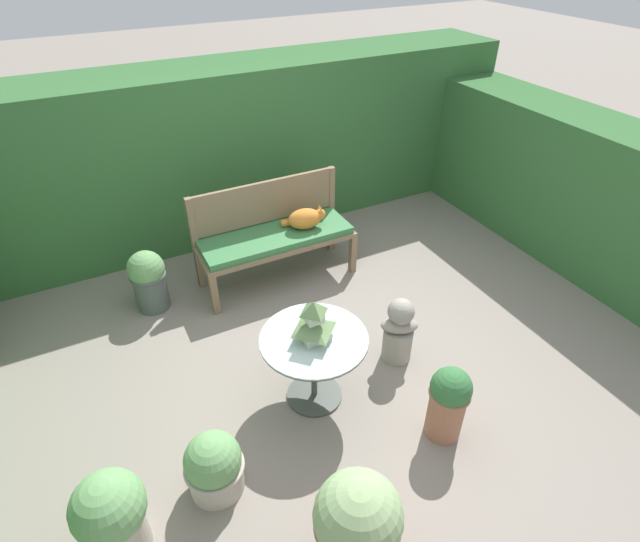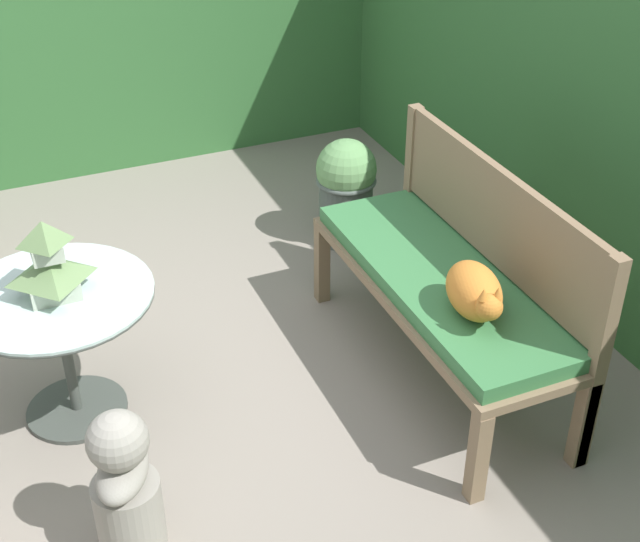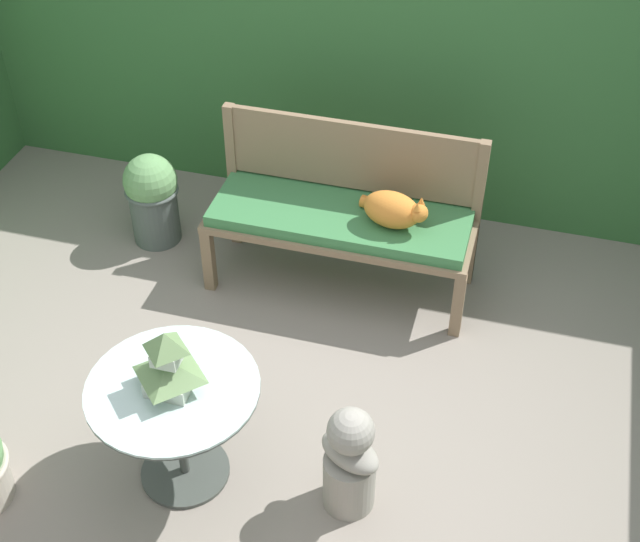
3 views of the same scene
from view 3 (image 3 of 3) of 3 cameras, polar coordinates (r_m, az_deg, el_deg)
name	(u,v)px [view 3 (image 3 of 3)]	position (r m, az deg, el deg)	size (l,w,h in m)	color
ground	(276,440)	(4.35, -2.81, -10.77)	(30.00, 30.00, 0.00)	gray
foliage_hedge_back	(392,49)	(5.68, 4.65, 14.01)	(6.40, 0.85, 1.74)	#336633
garden_bench	(341,223)	(4.86, 1.33, 3.07)	(1.46, 0.51, 0.51)	#7F664C
bench_backrest	(352,164)	(4.92, 2.07, 6.84)	(1.46, 0.06, 0.93)	#7F664C
cat	(393,210)	(4.69, 4.69, 3.94)	(0.39, 0.28, 0.21)	orange
patio_table	(175,406)	(3.92, -9.25, -8.53)	(0.75, 0.75, 0.59)	#424742
pagoda_birdhouse	(169,365)	(3.73, -9.66, -5.93)	(0.25, 0.25, 0.31)	#B2BCA8
garden_bust	(350,461)	(3.92, 1.92, -12.08)	(0.33, 0.27, 0.58)	gray
potted_plant_path_edge	(152,196)	(5.37, -10.67, 4.71)	(0.32, 0.32, 0.58)	#4C5651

